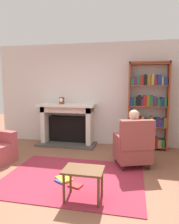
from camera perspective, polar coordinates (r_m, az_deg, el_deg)
name	(u,v)px	position (r m, az deg, el deg)	size (l,w,h in m)	color
ground	(68,186)	(3.57, -5.91, -19.54)	(14.00, 14.00, 0.00)	brown
back_wall	(96,94)	(5.66, 1.85, 4.82)	(5.60, 0.10, 2.70)	silver
area_rug	(73,178)	(3.83, -4.47, -17.48)	(2.40, 1.80, 0.01)	#99283B
fireplace	(68,123)	(5.69, -6.03, -2.97)	(1.56, 0.64, 1.11)	#4C4742
mantel_clock	(62,101)	(5.55, -7.59, 3.12)	(0.14, 0.14, 0.18)	brown
bookshelf	(148,108)	(5.39, 15.67, 1.17)	(0.97, 0.32, 2.17)	brown
armchair_reading	(133,146)	(4.22, 11.92, -9.12)	(0.82, 0.80, 0.97)	#331E14
seated_reader	(132,135)	(4.27, 11.45, -6.16)	(0.49, 0.59, 1.14)	silver
side_table	(83,174)	(3.03, -1.66, -16.55)	(0.56, 0.39, 0.46)	brown
scattered_books	(66,181)	(3.69, -6.41, -18.15)	(0.54, 0.45, 0.03)	#334CA5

